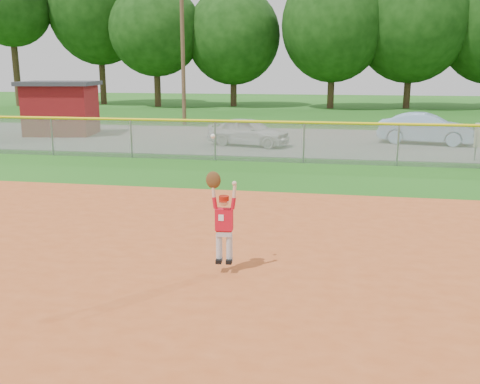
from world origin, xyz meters
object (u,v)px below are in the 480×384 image
car_white_a (249,132)px  utility_shed (61,108)px  ballplayer (223,218)px  car_blue (426,129)px

car_white_a → utility_shed: utility_shed is taller
car_white_a → utility_shed: (-10.16, 2.19, 0.75)m
car_white_a → ballplayer: size_ratio=1.67×
car_white_a → ballplayer: ballplayer is taller
car_white_a → ballplayer: 15.16m
ballplayer → car_blue: bearing=71.1°
utility_shed → car_blue: bearing=-0.6°
car_blue → utility_shed: (-18.03, 0.18, 0.68)m
utility_shed → ballplayer: size_ratio=1.84×
utility_shed → ballplayer: utility_shed is taller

